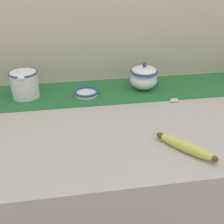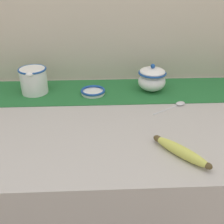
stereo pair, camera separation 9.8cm
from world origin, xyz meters
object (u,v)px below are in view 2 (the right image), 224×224
(cream_pitcher, at_px, (34,80))
(spoon, at_px, (179,104))
(sugar_bowl, at_px, (152,79))
(banana, at_px, (181,151))
(small_dish, at_px, (93,92))

(cream_pitcher, height_order, spoon, cream_pitcher)
(sugar_bowl, distance_m, banana, 0.48)
(small_dish, height_order, banana, banana)
(cream_pitcher, bearing_deg, small_dish, -6.17)
(cream_pitcher, bearing_deg, sugar_bowl, -0.12)
(sugar_bowl, xyz_separation_m, banana, (0.01, -0.48, -0.04))
(sugar_bowl, bearing_deg, small_dish, -174.18)
(sugar_bowl, distance_m, spoon, 0.18)
(sugar_bowl, xyz_separation_m, small_dish, (-0.26, -0.03, -0.04))
(banana, height_order, spoon, banana)
(banana, bearing_deg, small_dish, 120.69)
(banana, bearing_deg, cream_pitcher, 137.54)
(banana, relative_size, spoon, 1.15)
(small_dish, distance_m, spoon, 0.37)
(banana, xyz_separation_m, spoon, (0.08, 0.33, -0.01))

